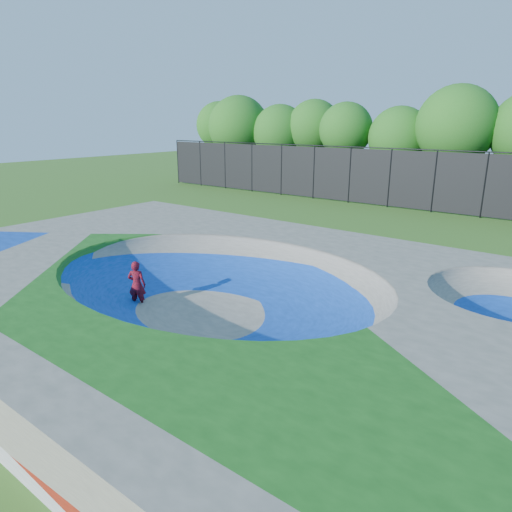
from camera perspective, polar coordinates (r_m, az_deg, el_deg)
The scene contains 6 objects.
ground at distance 14.29m, azimuth -5.07°, elevation -7.48°, with size 120.00×120.00×0.00m, color #32601A.
skate_deck at distance 14.00m, azimuth -5.14°, elevation -4.68°, with size 22.00×14.00×1.50m, color gray.
skater at distance 15.04m, azimuth -14.66°, elevation -3.50°, with size 0.57×0.38×1.57m, color #B70E25.
skateboard at distance 15.31m, azimuth -14.46°, elevation -6.17°, with size 0.78×0.22×0.05m, color black.
fence at distance 32.02m, azimuth 21.41°, elevation 8.81°, with size 48.09×0.09×4.04m.
treeline at distance 36.77m, azimuth 21.96°, elevation 14.17°, with size 51.98×6.81×8.26m.
Camera 1 is at (8.91, -9.54, 5.81)m, focal length 32.00 mm.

